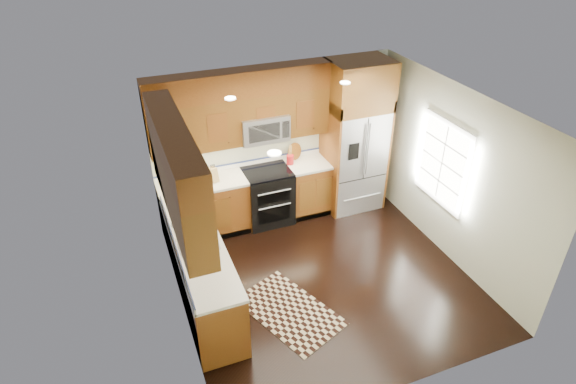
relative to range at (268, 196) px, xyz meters
name	(u,v)px	position (x,y,z in m)	size (l,w,h in m)	color
ground	(323,277)	(0.25, -1.67, -0.47)	(4.00, 4.00, 0.00)	black
wall_back	(274,141)	(0.25, 0.33, 0.83)	(4.00, 0.02, 2.60)	beige
wall_left	(174,235)	(-1.75, -1.67, 0.83)	(0.02, 4.00, 2.60)	beige
wall_right	(452,175)	(2.25, -1.67, 0.83)	(0.02, 4.00, 2.60)	beige
window	(443,163)	(2.23, -1.47, 0.93)	(0.04, 1.10, 1.30)	white
base_cabinets	(222,236)	(-0.98, -0.77, -0.02)	(2.85, 3.00, 0.90)	brown
countertop	(228,203)	(-0.84, -0.65, 0.45)	(2.86, 3.01, 0.04)	white
upper_cabinets	(216,133)	(-0.90, -0.58, 1.56)	(2.85, 3.00, 1.15)	brown
range	(268,196)	(0.00, 0.00, 0.00)	(0.76, 0.67, 0.95)	black
microwave	(263,127)	(0.00, 0.13, 1.19)	(0.76, 0.40, 0.42)	#B2B2B7
refrigerator	(355,137)	(1.55, -0.04, 0.83)	(0.98, 0.75, 2.60)	#B2B2B7
sink_faucet	(195,240)	(-1.48, -1.44, 0.52)	(0.54, 0.44, 0.37)	#B2B2B7
rug	(289,311)	(-0.45, -2.13, -0.46)	(0.84, 1.40, 0.01)	black
knife_block	(213,174)	(-0.88, 0.02, 0.59)	(0.14, 0.17, 0.29)	tan
utensil_crock	(290,158)	(0.44, 0.10, 0.59)	(0.15, 0.15, 0.34)	#B5161B
cutting_board	(295,158)	(0.58, 0.24, 0.48)	(0.29, 0.29, 0.02)	brown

